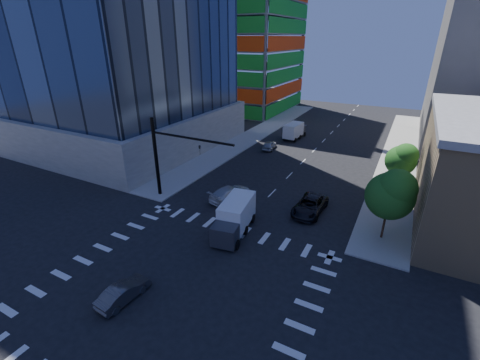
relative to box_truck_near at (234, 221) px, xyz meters
The scene contains 14 objects.
ground 8.51m from the box_truck_near, 90.69° to the right, with size 160.00×160.00×0.00m, color black.
road_markings 8.51m from the box_truck_near, 90.69° to the right, with size 20.00×20.00×0.01m, color silver.
sidewalk_ne 33.97m from the box_truck_near, 68.58° to the left, with size 5.00×60.00×0.15m, color #9B9992.
sidewalk_nw 34.04m from the box_truck_near, 111.74° to the left, with size 5.00×60.00×0.15m, color #9B9992.
construction_building 64.52m from the box_truck_near, 117.21° to the left, with size 25.16×34.50×70.60m.
signal_mast_nw 11.34m from the box_truck_near, 162.94° to the left, with size 10.20×0.40×9.00m.
tree_south 14.08m from the box_truck_near, 23.71° to the left, with size 4.16×4.16×6.82m.
tree_north 21.86m from the box_truck_near, 53.76° to the left, with size 3.54×3.52×5.78m.
car_nb_far 8.90m from the box_truck_near, 54.63° to the left, with size 2.67×5.79×1.61m, color black.
car_sb_near 7.02m from the box_truck_near, 121.95° to the left, with size 2.20×5.40×1.57m, color silver.
car_sb_mid 25.57m from the box_truck_near, 105.60° to the left, with size 1.69×4.20×1.43m, color #ADB2B5.
car_sb_cross 11.29m from the box_truck_near, 104.17° to the right, with size 1.38×3.96×1.30m, color #444549.
box_truck_near is the anchor object (origin of this frame).
box_truck_far 33.04m from the box_truck_near, 99.08° to the left, with size 2.73×5.66×2.89m.
Camera 1 is at (12.60, -13.95, 16.92)m, focal length 24.00 mm.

